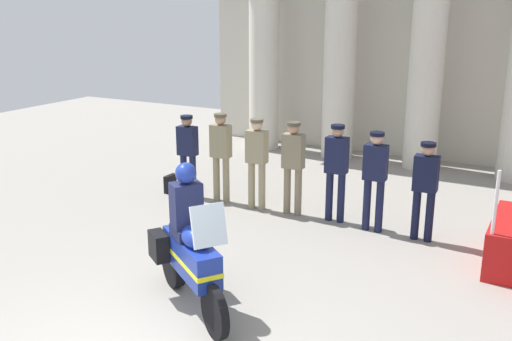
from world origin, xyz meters
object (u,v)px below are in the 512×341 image
object	(u,v)px
officer_in_row_0	(188,149)
briefcase_on_ground	(170,184)
officer_in_row_1	(221,150)
officer_in_row_6	(425,184)
officer_in_row_3	(293,161)
officer_in_row_2	(257,157)
motorcycle_with_rider	(189,249)
officer_in_row_5	(375,173)
officer_in_row_4	(336,165)

from	to	relation	value
officer_in_row_0	briefcase_on_ground	world-z (taller)	officer_in_row_0
officer_in_row_1	officer_in_row_6	world-z (taller)	officer_in_row_1
officer_in_row_3	officer_in_row_6	world-z (taller)	officer_in_row_3
officer_in_row_0	officer_in_row_2	distance (m)	1.58
officer_in_row_2	officer_in_row_3	distance (m)	0.71
officer_in_row_2	motorcycle_with_rider	distance (m)	3.80
officer_in_row_1	officer_in_row_5	size ratio (longest dim) A/B	1.01
officer_in_row_2	officer_in_row_4	world-z (taller)	officer_in_row_4
officer_in_row_5	motorcycle_with_rider	bearing A→B (deg)	69.31
officer_in_row_6	briefcase_on_ground	bearing A→B (deg)	-3.12
officer_in_row_3	officer_in_row_4	xyz separation A→B (m)	(0.81, 0.03, 0.01)
officer_in_row_5	briefcase_on_ground	size ratio (longest dim) A/B	4.77
officer_in_row_1	officer_in_row_5	world-z (taller)	officer_in_row_1
officer_in_row_4	motorcycle_with_rider	size ratio (longest dim) A/B	0.92
officer_in_row_5	officer_in_row_6	xyz separation A→B (m)	(0.83, -0.02, -0.05)
motorcycle_with_rider	briefcase_on_ground	world-z (taller)	motorcycle_with_rider
motorcycle_with_rider	officer_in_row_1	bearing A→B (deg)	151.14
officer_in_row_0	officer_in_row_1	bearing A→B (deg)	-179.92
officer_in_row_3	officer_in_row_0	bearing A→B (deg)	-1.38
officer_in_row_6	briefcase_on_ground	distance (m)	5.20
officer_in_row_5	motorcycle_with_rider	world-z (taller)	motorcycle_with_rider
officer_in_row_1	officer_in_row_2	distance (m)	0.82
officer_in_row_0	officer_in_row_1	xyz separation A→B (m)	(0.76, 0.03, 0.06)
officer_in_row_6	motorcycle_with_rider	bearing A→B (deg)	58.29
officer_in_row_2	officer_in_row_4	size ratio (longest dim) A/B	0.99
officer_in_row_2	officer_in_row_5	bearing A→B (deg)	177.24
briefcase_on_ground	officer_in_row_0	bearing A→B (deg)	-2.28
officer_in_row_0	officer_in_row_5	bearing A→B (deg)	176.99
motorcycle_with_rider	officer_in_row_0	bearing A→B (deg)	159.92
motorcycle_with_rider	officer_in_row_6	bearing A→B (deg)	95.06
officer_in_row_5	officer_in_row_1	bearing A→B (deg)	-3.77
officer_in_row_5	officer_in_row_0	bearing A→B (deg)	-3.01
officer_in_row_3	officer_in_row_5	size ratio (longest dim) A/B	1.00
officer_in_row_5	officer_in_row_6	size ratio (longest dim) A/B	1.05
officer_in_row_1	officer_in_row_2	world-z (taller)	officer_in_row_1
officer_in_row_6	officer_in_row_2	bearing A→B (deg)	-2.83
officer_in_row_6	officer_in_row_1	bearing A→B (deg)	-3.61
officer_in_row_2	officer_in_row_3	bearing A→B (deg)	-177.00
officer_in_row_5	officer_in_row_6	world-z (taller)	officer_in_row_5
officer_in_row_0	officer_in_row_4	distance (m)	3.10
motorcycle_with_rider	officer_in_row_2	bearing A→B (deg)	140.44
officer_in_row_4	officer_in_row_5	bearing A→B (deg)	168.06
officer_in_row_4	officer_in_row_6	xyz separation A→B (m)	(1.56, -0.15, -0.06)
motorcycle_with_rider	officer_in_row_5	bearing A→B (deg)	106.08
officer_in_row_0	officer_in_row_2	size ratio (longest dim) A/B	0.95
officer_in_row_4	briefcase_on_ground	bearing A→B (deg)	-1.32
officer_in_row_4	briefcase_on_ground	distance (m)	3.67
officer_in_row_2	briefcase_on_ground	xyz separation A→B (m)	(-2.05, 0.06, -0.84)
officer_in_row_4	officer_in_row_5	xyz separation A→B (m)	(0.73, -0.13, -0.01)
officer_in_row_0	officer_in_row_1	distance (m)	0.76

